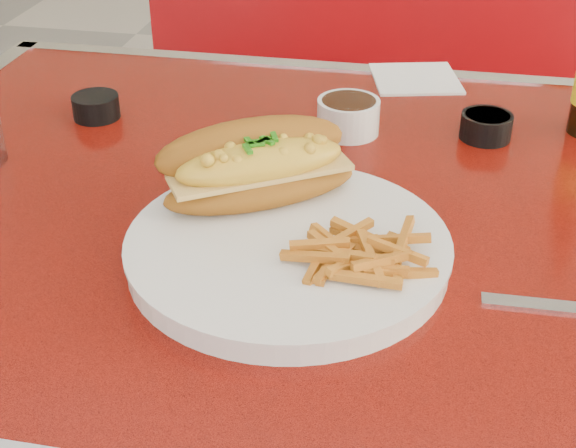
% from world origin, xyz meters
% --- Properties ---
extents(diner_table, '(1.23, 0.83, 0.77)m').
position_xyz_m(diner_table, '(0.00, 0.00, 0.61)').
color(diner_table, red).
rests_on(diner_table, ground).
extents(booth_bench_far, '(1.20, 0.51, 0.90)m').
position_xyz_m(booth_bench_far, '(0.00, 0.81, 0.29)').
color(booth_bench_far, maroon).
rests_on(booth_bench_far, ground).
extents(dinner_plate, '(0.40, 0.40, 0.02)m').
position_xyz_m(dinner_plate, '(-0.07, -0.12, 0.78)').
color(dinner_plate, white).
rests_on(dinner_plate, diner_table).
extents(mac_hoagie, '(0.22, 0.19, 0.09)m').
position_xyz_m(mac_hoagie, '(-0.11, -0.04, 0.83)').
color(mac_hoagie, '#975B18').
rests_on(mac_hoagie, dinner_plate).
extents(fries_pile, '(0.11, 0.10, 0.03)m').
position_xyz_m(fries_pile, '(0.00, -0.14, 0.81)').
color(fries_pile, orange).
rests_on(fries_pile, dinner_plate).
extents(fork, '(0.08, 0.14, 0.00)m').
position_xyz_m(fork, '(-0.02, -0.05, 0.79)').
color(fork, '#B9BABE').
rests_on(fork, dinner_plate).
extents(gravy_ramekin, '(0.10, 0.10, 0.04)m').
position_xyz_m(gravy_ramekin, '(-0.05, 0.18, 0.79)').
color(gravy_ramekin, white).
rests_on(gravy_ramekin, diner_table).
extents(sauce_cup_left, '(0.07, 0.07, 0.03)m').
position_xyz_m(sauce_cup_left, '(-0.38, 0.16, 0.79)').
color(sauce_cup_left, black).
rests_on(sauce_cup_left, diner_table).
extents(sauce_cup_right, '(0.07, 0.07, 0.03)m').
position_xyz_m(sauce_cup_right, '(0.12, 0.19, 0.79)').
color(sauce_cup_right, black).
rests_on(sauce_cup_right, diner_table).
extents(paper_napkin, '(0.15, 0.15, 0.00)m').
position_xyz_m(paper_napkin, '(0.02, 0.37, 0.77)').
color(paper_napkin, white).
rests_on(paper_napkin, diner_table).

